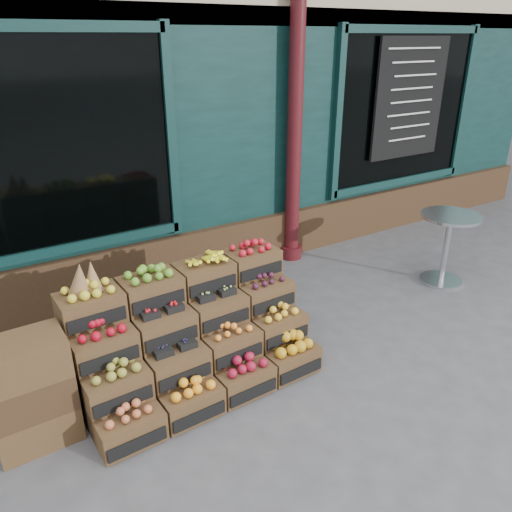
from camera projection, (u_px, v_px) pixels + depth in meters
ground at (316, 364)px, 4.48m from camera, size 60.00×60.00×0.00m
shop_facade at (110, 58)px, 7.46m from camera, size 12.00×6.24×4.80m
crate_display at (192, 340)px, 4.17m from camera, size 1.96×1.00×1.21m
spare_crates at (31, 392)px, 3.49m from camera, size 0.57×0.40×0.84m
bistro_table at (447, 241)px, 5.77m from camera, size 0.67×0.67×0.84m
shopkeeper at (1, 207)px, 5.33m from camera, size 0.75×0.49×2.06m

